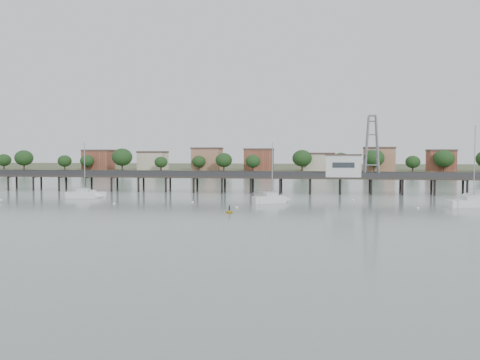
% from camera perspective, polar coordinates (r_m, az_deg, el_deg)
% --- Properties ---
extents(ground_plane, '(500.00, 500.00, 0.00)m').
position_cam_1_polar(ground_plane, '(70.77, -8.20, -4.97)').
color(ground_plane, gray).
rests_on(ground_plane, ground).
extents(pier, '(150.00, 5.00, 5.50)m').
position_cam_1_polar(pier, '(128.75, -0.26, 0.34)').
color(pier, '#2D2823').
rests_on(pier, ground).
extents(pier_building, '(8.40, 5.40, 5.30)m').
position_cam_1_polar(pier_building, '(127.01, 10.94, 1.54)').
color(pier_building, silver).
rests_on(pier_building, ground).
extents(lattice_tower, '(3.20, 3.20, 15.50)m').
position_cam_1_polar(lattice_tower, '(127.36, 13.89, 3.51)').
color(lattice_tower, slate).
rests_on(lattice_tower, ground).
extents(sailboat_b, '(7.73, 3.13, 12.48)m').
position_cam_1_polar(sailboat_b, '(118.28, -15.86, -1.54)').
color(sailboat_b, white).
rests_on(sailboat_b, ground).
extents(sailboat_c, '(7.37, 5.69, 12.22)m').
position_cam_1_polar(sailboat_c, '(103.29, 3.80, -2.08)').
color(sailboat_c, white).
rests_on(sailboat_c, ground).
extents(sailboat_d, '(9.77, 6.05, 15.44)m').
position_cam_1_polar(sailboat_d, '(104.91, 24.16, -2.27)').
color(sailboat_d, white).
rests_on(sailboat_d, ground).
extents(white_tender, '(4.33, 2.69, 1.57)m').
position_cam_1_polar(white_tender, '(122.67, -15.05, -1.45)').
color(white_tender, white).
rests_on(white_tender, ground).
extents(yellow_dinghy, '(1.72, 0.90, 2.31)m').
position_cam_1_polar(yellow_dinghy, '(86.15, -1.14, -3.52)').
color(yellow_dinghy, yellow).
rests_on(yellow_dinghy, ground).
extents(dinghy_occupant, '(0.66, 1.04, 0.23)m').
position_cam_1_polar(dinghy_occupant, '(86.15, -1.14, -3.52)').
color(dinghy_occupant, black).
rests_on(dinghy_occupant, ground).
extents(mooring_buoys, '(80.29, 17.70, 0.39)m').
position_cam_1_polar(mooring_buoys, '(100.77, -2.65, -2.53)').
color(mooring_buoys, '#FBF7C3').
rests_on(mooring_buoys, ground).
extents(far_shore, '(500.00, 170.00, 10.40)m').
position_cam_1_polar(far_shore, '(307.30, 5.25, 1.34)').
color(far_shore, '#475133').
rests_on(far_shore, ground).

